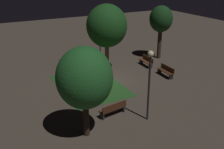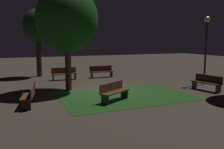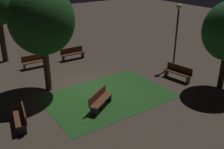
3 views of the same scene
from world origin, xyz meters
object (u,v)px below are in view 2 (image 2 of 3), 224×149
object	(u,v)px
bench_corner	(64,73)
bench_near_trees	(30,95)
bench_path_side	(207,82)
lamp_post_plaza_west	(206,38)
bench_by_lamp	(101,71)
tree_lawn_side	(38,27)
tree_back_right	(67,19)
bench_front_right	(114,91)

from	to	relation	value
bench_corner	bench_near_trees	distance (m)	7.20
bench_corner	bench_path_side	bearing A→B (deg)	133.26
bench_path_side	lamp_post_plaza_west	distance (m)	3.27
bench_by_lamp	tree_lawn_side	distance (m)	6.02
bench_path_side	tree_back_right	bearing A→B (deg)	-24.00
tree_lawn_side	lamp_post_plaza_west	distance (m)	12.36
bench_corner	bench_near_trees	bearing A→B (deg)	65.30
bench_by_lamp	bench_corner	distance (m)	2.90
bench_path_side	tree_lawn_side	distance (m)	12.97
bench_path_side	tree_back_right	xyz separation A→B (m)	(7.28, -3.24, 3.54)
bench_near_trees	tree_lawn_side	bearing A→B (deg)	-100.05
bench_path_side	tree_lawn_side	world-z (taller)	tree_lawn_side
bench_by_lamp	tree_back_right	bearing A→B (deg)	47.67
bench_by_lamp	lamp_post_plaza_west	bearing A→B (deg)	133.18
tree_lawn_side	bench_front_right	bearing A→B (deg)	102.43
tree_lawn_side	bench_path_side	bearing A→B (deg)	130.22
bench_front_right	lamp_post_plaza_west	bearing A→B (deg)	-166.00
bench_path_side	bench_near_trees	distance (m)	9.70
bench_near_trees	tree_lawn_side	world-z (taller)	tree_lawn_side
bench_near_trees	tree_back_right	world-z (taller)	tree_back_right
bench_near_trees	tree_back_right	bearing A→B (deg)	-131.69
tree_back_right	lamp_post_plaza_west	world-z (taller)	tree_back_right
bench_corner	lamp_post_plaza_west	world-z (taller)	lamp_post_plaza_west
bench_by_lamp	bench_near_trees	world-z (taller)	same
bench_front_right	tree_lawn_side	bearing A→B (deg)	-77.57
tree_back_right	lamp_post_plaza_west	xyz separation A→B (m)	(-8.63, 1.61, -1.04)
bench_by_lamp	bench_front_right	world-z (taller)	same
bench_near_trees	lamp_post_plaza_west	size ratio (longest dim) A/B	0.43
bench_near_trees	bench_front_right	bearing A→B (deg)	168.92
lamp_post_plaza_west	bench_by_lamp	bearing A→B (deg)	-46.82
bench_path_side	bench_near_trees	world-z (taller)	same
bench_corner	bench_near_trees	size ratio (longest dim) A/B	0.98
bench_corner	bench_near_trees	xyz separation A→B (m)	(3.01, 6.55, 0.00)
bench_corner	tree_back_right	world-z (taller)	tree_back_right
bench_corner	tree_back_right	size ratio (longest dim) A/B	0.31
bench_by_lamp	lamp_post_plaza_west	world-z (taller)	lamp_post_plaza_west
bench_front_right	lamp_post_plaza_west	size ratio (longest dim) A/B	0.41
bench_by_lamp	tree_lawn_side	xyz separation A→B (m)	(4.31, -2.47, 3.41)
bench_by_lamp	bench_near_trees	bearing A→B (deg)	47.93
tree_lawn_side	lamp_post_plaza_west	xyz separation A→B (m)	(-9.44, 7.93, -0.91)
bench_corner	tree_lawn_side	world-z (taller)	tree_lawn_side
bench_near_trees	bench_by_lamp	bearing A→B (deg)	-132.07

